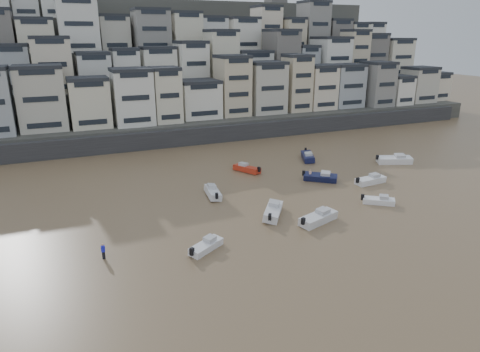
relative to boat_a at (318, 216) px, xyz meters
name	(u,v)px	position (x,y,z in m)	size (l,w,h in m)	color
ground	(362,351)	(-9.56, -20.52, -0.84)	(400.00, 400.00, 0.00)	olive
harbor_wall	(205,135)	(0.44, 44.48, 0.91)	(140.00, 3.00, 3.50)	#38383A
hillside	(175,67)	(5.17, 84.32, 12.17)	(141.04, 66.00, 50.00)	#4C4C47
boat_a	(318,216)	(0.00, 0.00, 0.00)	(6.13, 2.01, 1.67)	silver
boat_b	(379,200)	(10.98, 1.91, -0.21)	(4.58, 1.50, 1.25)	white
boat_c	(273,210)	(-4.18, 4.01, 0.01)	(6.22, 2.04, 1.70)	silver
boat_d	(371,179)	(15.54, 9.17, -0.07)	(5.64, 1.85, 1.54)	white
boat_e	(320,176)	(9.01, 13.24, -0.07)	(5.65, 1.85, 1.54)	#12173B
boat_f	(213,191)	(-8.88, 13.68, -0.08)	(5.54, 1.81, 1.51)	silver
boat_g	(395,159)	(26.65, 16.22, 0.08)	(6.68, 2.19, 1.82)	white
boat_h	(247,167)	(0.31, 22.27, -0.10)	(5.39, 1.76, 1.47)	#B42916
boat_i	(308,155)	(13.63, 24.49, 0.02)	(6.24, 2.04, 1.70)	#141840
boat_j	(206,245)	(-15.04, -1.36, -0.18)	(4.80, 1.57, 1.31)	white
person_blue	(103,251)	(-25.35, 1.08, 0.03)	(0.44, 0.44, 1.74)	#1D20D9
person_pink	(310,175)	(7.72, 14.22, 0.03)	(0.44, 0.44, 1.74)	beige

